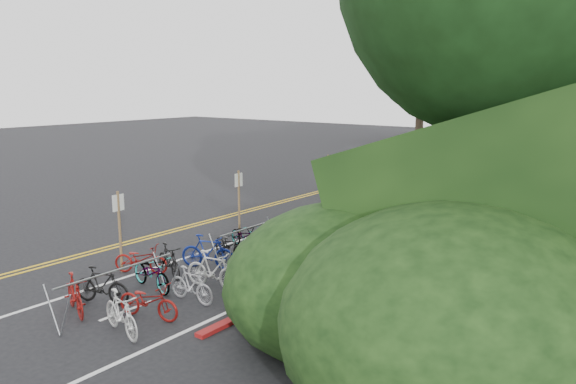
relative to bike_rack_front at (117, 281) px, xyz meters
name	(u,v)px	position (x,y,z in m)	size (l,w,h in m)	color
ground	(118,267)	(-3.13, 2.25, -0.87)	(120.00, 120.00, 0.00)	black
road_markings	(317,212)	(-2.50, 12.34, -0.86)	(7.47, 80.00, 0.01)	gold
red_curb	(442,219)	(2.57, 14.25, -0.82)	(0.25, 28.00, 0.10)	maroon
bike_rack_front	(117,281)	(0.00, 0.00, 0.00)	(1.14, 3.37, 1.16)	gray
bike_racks_rest	(395,190)	(-0.13, 15.25, -0.01)	(1.14, 23.00, 1.17)	gray
signpost_near	(120,226)	(-2.63, 2.03, 0.57)	(0.08, 0.40, 2.50)	brown
signposts_rest	(361,170)	(-2.53, 16.25, 0.56)	(0.08, 18.40, 2.50)	brown
bike_front	(141,259)	(-2.06, 2.32, -0.42)	(1.68, 0.59, 0.89)	maroon
bike_valet	(196,267)	(-0.10, 2.74, -0.38)	(3.31, 8.59, 1.08)	maroon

